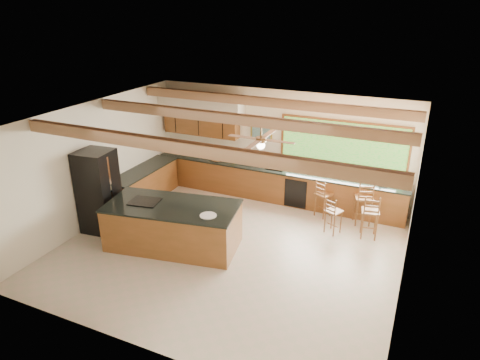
% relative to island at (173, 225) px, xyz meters
% --- Properties ---
extents(ground, '(7.20, 7.20, 0.00)m').
position_rel_island_xyz_m(ground, '(1.23, 0.37, -0.51)').
color(ground, beige).
rests_on(ground, ground).
extents(room_shell, '(7.27, 6.54, 3.02)m').
position_rel_island_xyz_m(room_shell, '(1.06, 1.02, 1.71)').
color(room_shell, white).
rests_on(room_shell, ground).
extents(counter_run, '(7.12, 3.10, 1.22)m').
position_rel_island_xyz_m(counter_run, '(0.41, 2.89, -0.04)').
color(counter_run, brown).
rests_on(counter_run, ground).
extents(island, '(3.10, 1.85, 1.03)m').
position_rel_island_xyz_m(island, '(0.00, 0.00, 0.00)').
color(island, brown).
rests_on(island, ground).
extents(refrigerator, '(0.85, 0.83, 2.00)m').
position_rel_island_xyz_m(refrigerator, '(-1.99, -0.05, 0.49)').
color(refrigerator, black).
rests_on(refrigerator, ground).
extents(bar_stool_a, '(0.48, 0.48, 1.01)m').
position_rel_island_xyz_m(bar_stool_a, '(2.71, 2.76, 0.09)').
color(bar_stool_a, brown).
rests_on(bar_stool_a, ground).
extents(bar_stool_b, '(0.54, 0.54, 1.17)m').
position_rel_island_xyz_m(bar_stool_b, '(3.69, 2.76, 0.18)').
color(bar_stool_b, brown).
rests_on(bar_stool_b, ground).
extents(bar_stool_c, '(0.45, 0.45, 0.94)m').
position_rel_island_xyz_m(bar_stool_c, '(3.14, 2.01, 0.05)').
color(bar_stool_c, brown).
rests_on(bar_stool_c, ground).
extents(bar_stool_d, '(0.46, 0.46, 1.10)m').
position_rel_island_xyz_m(bar_stool_d, '(3.95, 2.14, 0.14)').
color(bar_stool_d, brown).
rests_on(bar_stool_d, ground).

